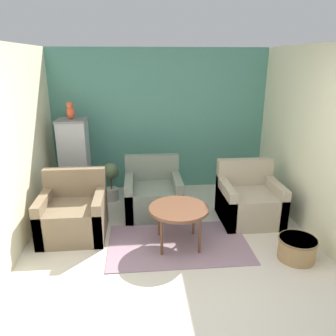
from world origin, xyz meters
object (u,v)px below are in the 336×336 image
at_px(wicker_basket, 297,248).
at_px(coffee_table, 179,211).
at_px(armchair_right, 249,202).
at_px(armchair_middle, 153,195).
at_px(armchair_left, 74,215).
at_px(birdcage, 75,162).
at_px(parrot, 70,111).
at_px(potted_plant, 111,178).

bearing_deg(wicker_basket, coffee_table, 161.83).
height_order(armchair_right, armchair_middle, same).
bearing_deg(wicker_basket, armchair_left, 162.86).
xyz_separation_m(armchair_right, birdcage, (-2.66, 0.99, 0.39)).
xyz_separation_m(birdcage, parrot, (0.00, 0.00, 0.84)).
distance_m(coffee_table, armchair_middle, 1.02).
distance_m(armchair_right, parrot, 3.09).
xyz_separation_m(coffee_table, wicker_basket, (1.38, -0.45, -0.33)).
height_order(coffee_table, armchair_middle, armchair_middle).
bearing_deg(parrot, coffee_table, -46.00).
height_order(parrot, potted_plant, parrot).
height_order(armchair_left, armchair_middle, same).
xyz_separation_m(parrot, wicker_basket, (2.91, -2.04, -1.37)).
distance_m(coffee_table, potted_plant, 1.81).
distance_m(armchair_middle, potted_plant, 0.89).
bearing_deg(parrot, armchair_right, -20.35).
relative_size(armchair_left, wicker_basket, 1.89).
height_order(armchair_right, parrot, parrot).
xyz_separation_m(armchair_right, potted_plant, (-2.09, 0.93, 0.11)).
distance_m(armchair_left, armchair_right, 2.52).
xyz_separation_m(coffee_table, birdcage, (-1.54, 1.59, 0.19)).
bearing_deg(armchair_left, armchair_middle, 27.02).
bearing_deg(potted_plant, coffee_table, -57.76).
xyz_separation_m(armchair_middle, wicker_basket, (1.65, -1.42, -0.14)).
distance_m(armchair_right, birdcage, 2.87).
relative_size(coffee_table, armchair_right, 0.88).
relative_size(armchair_middle, birdcage, 0.62).
height_order(armchair_left, birdcage, birdcage).
distance_m(armchair_middle, parrot, 1.87).
height_order(armchair_left, potted_plant, armchair_left).
bearing_deg(coffee_table, parrot, 134.00).
bearing_deg(wicker_basket, potted_plant, 139.78).
relative_size(armchair_right, potted_plant, 1.31).
xyz_separation_m(armchair_middle, potted_plant, (-0.69, 0.56, 0.11)).
distance_m(birdcage, wicker_basket, 3.59).
height_order(potted_plant, wicker_basket, potted_plant).
relative_size(armchair_right, armchair_middle, 1.00).
xyz_separation_m(birdcage, wicker_basket, (2.91, -2.04, -0.53)).
xyz_separation_m(armchair_right, parrot, (-2.66, 0.99, 1.23)).
relative_size(parrot, potted_plant, 0.43).
height_order(parrot, wicker_basket, parrot).
relative_size(armchair_left, birdcage, 0.62).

